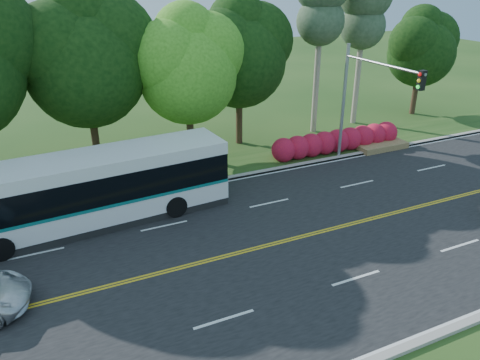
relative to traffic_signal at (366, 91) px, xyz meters
name	(u,v)px	position (x,y,z in m)	size (l,w,h in m)	color
ground	(316,233)	(-6.49, -5.40, -4.67)	(120.00, 120.00, 0.00)	#204416
road	(316,233)	(-6.49, -5.40, -4.66)	(60.00, 14.00, 0.02)	black
curb_north	(247,175)	(-6.49, 1.75, -4.60)	(60.00, 0.30, 0.15)	#A29B93
curb_south	(440,334)	(-6.49, -12.55, -4.60)	(60.00, 0.30, 0.15)	#A29B93
grass_verge	(234,164)	(-6.49, 3.60, -4.62)	(60.00, 4.00, 0.10)	#204416
lane_markings	(314,233)	(-6.59, -5.40, -4.65)	(57.60, 13.82, 0.00)	gold
tree_row	(127,50)	(-11.65, 6.73, 2.06)	(44.70, 9.10, 13.84)	#2F2315
bougainvillea_hedge	(340,141)	(0.69, 2.75, -3.95)	(9.50, 2.25, 1.50)	#A60D3A
traffic_signal	(366,91)	(0.00, 0.00, 0.00)	(0.42, 6.10, 7.00)	#92959B
transit_bus	(91,191)	(-15.32, -0.27, -3.02)	(12.78, 3.66, 3.30)	white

